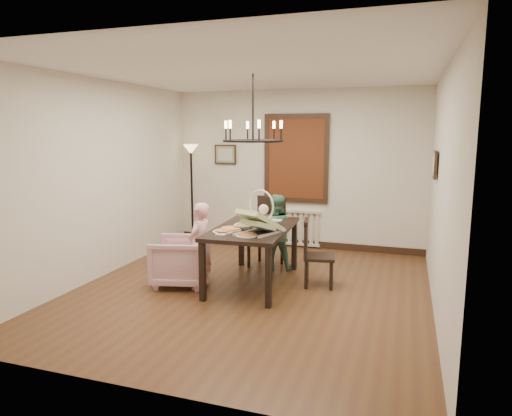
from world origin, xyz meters
The scene contains 17 objects.
room_shell centered at (0.00, 0.37, 1.40)m, with size 4.51×5.00×2.81m.
dining_table centered at (-0.06, 0.27, 0.71)m, with size 1.04×1.75×0.80m.
chair_far centered at (-0.15, 1.13, 0.54)m, with size 0.48×0.48×1.08m, color black, non-canonical shape.
chair_right centered at (0.81, 0.48, 0.46)m, with size 0.40×0.40×0.92m, color black, non-canonical shape.
armchair centered at (-1.01, -0.06, 0.33)m, with size 0.71×0.73×0.66m, color #E1ACC4.
elderly_woman centered at (-0.69, -0.10, 0.48)m, with size 0.35×0.23×0.96m, color pink.
seated_man centered at (0.04, 1.02, 0.48)m, with size 0.46×0.36×0.95m, color #47785C.
baby_bouncer centered at (0.15, -0.10, 0.99)m, with size 0.42×0.59×0.38m, color #BDCD8E, non-canonical shape.
salad_bowl centered at (-0.12, 0.10, 0.84)m, with size 0.32×0.32×0.08m, color white.
pizza_platter centered at (-0.26, -0.05, 0.82)m, with size 0.29×0.29×0.04m, color tan.
drinking_glass centered at (0.02, 0.25, 0.88)m, with size 0.08×0.08×0.15m, color silver.
window_blinds centered at (0.00, 2.46, 1.60)m, with size 1.00×0.03×1.40m, color #522710.
radiator centered at (0.00, 2.48, 0.35)m, with size 0.92×0.12×0.62m, color silver, non-canonical shape.
picture_back centered at (-1.35, 2.47, 1.65)m, with size 0.42×0.03×0.36m, color black.
picture_right centered at (2.21, 0.90, 1.65)m, with size 0.42×0.03×0.36m, color black.
floor_lamp centered at (-1.90, 2.15, 0.90)m, with size 0.30×0.30×1.80m, color black, non-canonical shape.
chandelier centered at (-0.06, 0.27, 1.95)m, with size 0.80×0.80×0.04m, color black.
Camera 1 is at (1.87, -5.44, 2.07)m, focal length 32.00 mm.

